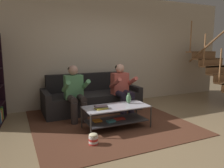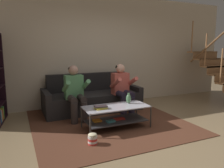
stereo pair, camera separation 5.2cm
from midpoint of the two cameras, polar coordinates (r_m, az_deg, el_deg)
name	(u,v)px [view 2 (the right image)]	position (r m, az deg, el deg)	size (l,w,h in m)	color
ground	(149,134)	(4.05, 10.11, -12.73)	(16.80, 16.80, 0.00)	#937956
back_partition	(99,50)	(5.94, -3.08, 8.77)	(8.40, 0.12, 2.90)	beige
staircase_run	(224,73)	(6.87, 27.35, 2.61)	(0.98, 1.91, 2.33)	#AC7648
couch	(92,98)	(5.39, -5.01, -3.77)	(2.31, 0.94, 0.88)	black
person_seated_left	(75,90)	(4.64, -9.27, -1.65)	(0.50, 0.58, 1.15)	#2F2826
person_seated_right	(122,87)	(5.03, 3.02, -0.71)	(0.50, 0.58, 1.15)	#231D2D
coffee_table	(116,114)	(4.18, 1.31, -7.75)	(1.24, 0.56, 0.43)	silver
area_rug	(105,119)	(4.75, -1.60, -9.14)	(3.00, 3.31, 0.01)	brown
vase	(129,98)	(4.35, 4.71, -3.80)	(0.10, 0.10, 0.21)	#4E7C50
book_stack	(101,107)	(3.97, -2.57, -6.10)	(0.26, 0.18, 0.06)	gold
popcorn_tub	(93,139)	(3.56, -4.66, -14.14)	(0.15, 0.15, 0.19)	red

